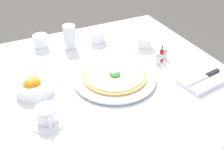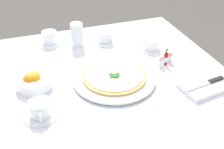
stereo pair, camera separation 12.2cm
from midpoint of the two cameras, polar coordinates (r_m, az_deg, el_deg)
The scene contains 14 objects.
dining_table at distance 1.33m, azimuth 2.22°, elevation -5.31°, with size 1.05×1.05×0.73m.
pizza_plate at distance 1.22m, azimuth 3.34°, elevation -0.84°, with size 0.36×0.36×0.02m.
pizza at distance 1.21m, azimuth 3.36°, elevation -0.30°, with size 0.28×0.28×0.02m.
coffee_cup_far_right at distance 1.51m, azimuth 0.90°, elevation 7.41°, with size 0.13×0.13×0.06m.
coffee_cup_near_right at distance 1.05m, azimuth -11.06°, elevation -7.12°, with size 0.13×0.13×0.06m.
coffee_cup_back_corner at distance 1.52m, azimuth -10.19°, elevation 7.15°, with size 0.13×0.13×0.07m.
coffee_cup_center_back at distance 1.46m, azimuth 10.34°, elevation 5.77°, with size 0.13×0.13×0.06m.
water_glass_right_edge at distance 1.47m, azimuth -4.68°, elevation 7.61°, with size 0.06×0.06×0.12m.
napkin_folded at distance 1.26m, azimuth 21.15°, elevation -2.18°, with size 0.24×0.16×0.02m.
dinner_knife at distance 1.25m, azimuth 21.19°, elevation -1.69°, with size 0.20×0.05×0.01m.
citrus_bowl at distance 1.20m, azimuth -12.66°, elevation -1.36°, with size 0.15×0.15×0.07m.
hot_sauce_bottle at distance 1.35m, azimuth 13.36°, elevation 3.19°, with size 0.02×0.02×0.08m.
salt_shaker at distance 1.33m, azimuth 12.49°, elevation 2.46°, with size 0.03×0.03×0.06m.
pepper_shaker at distance 1.37m, azimuth 14.10°, elevation 3.25°, with size 0.03×0.03×0.06m.
Camera 2 is at (0.32, 0.98, 1.44)m, focal length 45.43 mm.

